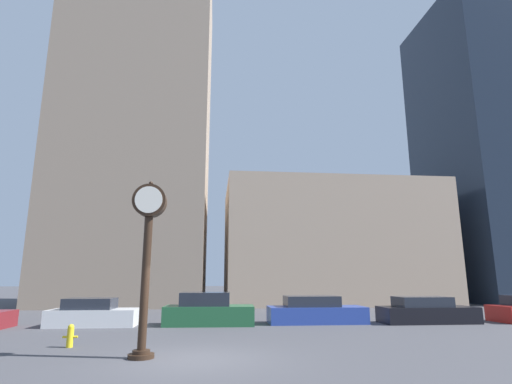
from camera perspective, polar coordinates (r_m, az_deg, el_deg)
ground_plane at (r=11.80m, az=-8.86°, el=-22.58°), size 200.00×200.00×0.00m
building_tall_tower at (r=38.63m, az=-16.22°, el=8.43°), size 12.46×12.00×30.86m
building_storefront_row at (r=37.14m, az=10.14°, el=-7.42°), size 18.35×12.00×10.22m
building_glass_modern at (r=47.15m, az=31.32°, el=5.29°), size 12.71×12.00×29.73m
street_clock at (r=12.11m, az=-15.23°, el=-6.70°), size 0.97×0.72×5.00m
car_white at (r=20.57m, az=-22.27°, el=-15.85°), size 3.91×1.77×1.25m
car_green at (r=19.68m, az=-6.82°, el=-16.55°), size 4.23×2.03×1.49m
car_blue at (r=20.55m, az=8.46°, el=-16.54°), size 4.72×1.86×1.29m
car_black at (r=22.08m, az=23.15°, el=-15.46°), size 4.62×1.75×1.25m
fire_hydrant_near at (r=14.76m, az=-25.00°, el=-18.08°), size 0.46×0.20×0.71m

